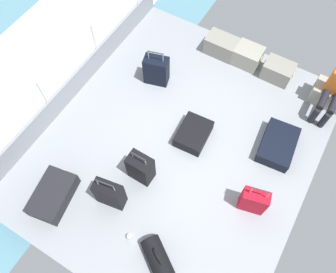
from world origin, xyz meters
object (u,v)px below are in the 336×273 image
suitcase_6 (193,134)px  paper_cup (130,237)px  suitcase_2 (253,201)px  suitcase_4 (141,168)px  cargo_crate_3 (329,95)px  duffel_bag (158,258)px  cargo_crate_1 (248,56)px  passenger_seated (335,90)px  suitcase_5 (110,194)px  suitcase_0 (278,145)px  suitcase_1 (53,195)px  suitcase_3 (156,70)px  cargo_crate_0 (221,46)px  cargo_crate_2 (278,71)px

suitcase_6 → paper_cup: bearing=-89.7°
suitcase_2 → suitcase_4: bearing=-166.3°
cargo_crate_3 → duffel_bag: bearing=-107.1°
duffel_bag → cargo_crate_1: bearing=96.1°
passenger_seated → suitcase_5: bearing=-124.2°
duffel_bag → suitcase_0: bearing=72.8°
suitcase_1 → suitcase_6: (1.35, 2.07, -0.02)m
cargo_crate_3 → duffel_bag: (-1.21, -3.93, -0.04)m
suitcase_2 → suitcase_3: suitcase_3 is taller
suitcase_0 → suitcase_6: suitcase_0 is taller
suitcase_1 → suitcase_5: suitcase_5 is taller
duffel_bag → cargo_crate_0: bearing=103.8°
cargo_crate_1 → suitcase_4: (-0.48, -3.04, 0.11)m
paper_cup → cargo_crate_2: bearing=79.6°
cargo_crate_1 → suitcase_6: cargo_crate_1 is taller
cargo_crate_0 → paper_cup: 3.98m
cargo_crate_2 → suitcase_5: 3.81m
suitcase_0 → suitcase_6: size_ratio=1.27×
suitcase_2 → suitcase_5: bearing=-151.9°
cargo_crate_3 → paper_cup: (-1.72, -3.88, -0.14)m
suitcase_3 → suitcase_5: bearing=-74.9°
passenger_seated → suitcase_3: size_ratio=1.39×
suitcase_2 → suitcase_5: 2.15m
cargo_crate_1 → cargo_crate_2: 0.63m
suitcase_0 → suitcase_5: suitcase_5 is taller
suitcase_6 → suitcase_0: bearing=22.2°
cargo_crate_1 → suitcase_4: size_ratio=0.73×
cargo_crate_2 → passenger_seated: (1.00, -0.23, 0.38)m
suitcase_0 → suitcase_5: bearing=-130.6°
cargo_crate_0 → suitcase_6: bearing=-77.0°
cargo_crate_2 → paper_cup: size_ratio=5.75×
cargo_crate_3 → suitcase_0: bearing=-106.9°
cargo_crate_0 → suitcase_5: suitcase_5 is taller
cargo_crate_1 → suitcase_1: size_ratio=0.62×
suitcase_6 → suitcase_1: bearing=-123.1°
suitcase_0 → cargo_crate_2: bearing=112.4°
paper_cup → duffel_bag: bearing=-5.5°
suitcase_2 → suitcase_6: size_ratio=1.13×
suitcase_1 → suitcase_2: 3.06m
cargo_crate_1 → cargo_crate_2: cargo_crate_1 is taller
suitcase_1 → passenger_seated: bearing=50.9°
passenger_seated → cargo_crate_3: bearing=90.0°
paper_cup → suitcase_1: bearing=-176.3°
cargo_crate_3 → cargo_crate_1: bearing=176.8°
passenger_seated → suitcase_0: passenger_seated is taller
cargo_crate_0 → suitcase_4: size_ratio=0.87×
cargo_crate_1 → suitcase_3: size_ratio=0.70×
suitcase_5 → duffel_bag: bearing=-20.0°
cargo_crate_0 → suitcase_6: 2.03m
suitcase_1 → suitcase_3: 2.80m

